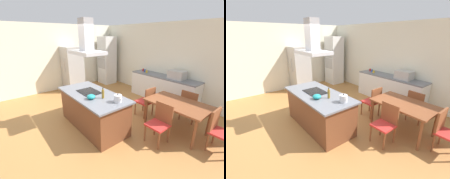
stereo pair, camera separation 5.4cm
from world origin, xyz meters
TOP-DOWN VIEW (x-y plane):
  - ground at (0.00, 1.50)m, footprint 16.00×16.00m
  - wall_back at (0.00, 3.25)m, footprint 7.20×0.10m
  - wall_left at (-3.45, 1.00)m, footprint 0.10×8.80m
  - kitchen_island at (0.00, 0.00)m, footprint 2.04×0.97m
  - cooktop at (-0.15, 0.00)m, footprint 0.60×0.44m
  - tea_kettle at (0.78, 0.17)m, footprint 0.23×0.18m
  - olive_oil_bottle at (0.40, 0.05)m, footprint 0.06×0.06m
  - mixing_bowl at (0.27, -0.20)m, footprint 0.20×0.20m
  - back_counter at (0.12, 2.88)m, footprint 2.47×0.62m
  - countertop_microwave at (0.60, 2.88)m, footprint 0.50×0.38m
  - coffee_mug_red at (-0.88, 2.94)m, footprint 0.08×0.08m
  - coffee_mug_blue at (-0.74, 2.89)m, footprint 0.08×0.08m
  - coffee_mug_yellow at (-0.60, 2.82)m, footprint 0.08×0.08m
  - wall_oven_stack at (-2.90, 2.65)m, footprint 0.70×0.66m
  - refrigerator at (-2.98, 0.89)m, footprint 0.80×0.73m
  - dining_table at (1.46, 1.48)m, footprint 1.40×0.90m
  - chair_at_left_end at (0.54, 1.48)m, footprint 0.42×0.42m
  - chair_facing_island at (1.46, 0.82)m, footprint 0.42×0.42m
  - chair_facing_back_wall at (1.46, 2.15)m, footprint 0.42×0.42m
  - chair_at_right_end at (2.37, 1.48)m, footprint 0.42×0.42m
  - range_hood at (-0.15, 0.00)m, footprint 0.90×0.55m

SIDE VIEW (x-z plane):
  - ground at x=0.00m, z-range 0.00..0.00m
  - back_counter at x=0.12m, z-range 0.00..0.90m
  - kitchen_island at x=0.00m, z-range 0.00..0.90m
  - chair_at_left_end at x=0.54m, z-range 0.06..0.95m
  - chair_facing_island at x=1.46m, z-range 0.06..0.95m
  - chair_facing_back_wall at x=1.46m, z-range 0.06..0.95m
  - chair_at_right_end at x=2.37m, z-range 0.06..0.95m
  - dining_table at x=1.46m, z-range 0.29..1.04m
  - cooktop at x=-0.15m, z-range 0.90..0.91m
  - refrigerator at x=-2.98m, z-range 0.00..1.82m
  - coffee_mug_red at x=-0.88m, z-range 0.90..0.99m
  - coffee_mug_blue at x=-0.74m, z-range 0.90..0.99m
  - coffee_mug_yellow at x=-0.60m, z-range 0.90..0.99m
  - mixing_bowl at x=0.27m, z-range 0.90..1.01m
  - tea_kettle at x=0.78m, z-range 0.89..1.08m
  - olive_oil_bottle at x=0.40m, z-range 0.88..1.13m
  - countertop_microwave at x=0.60m, z-range 0.90..1.18m
  - wall_oven_stack at x=-2.90m, z-range 0.00..2.20m
  - wall_back at x=0.00m, z-range 0.00..2.70m
  - wall_left at x=-3.45m, z-range 0.00..2.70m
  - range_hood at x=-0.15m, z-range 1.71..2.49m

